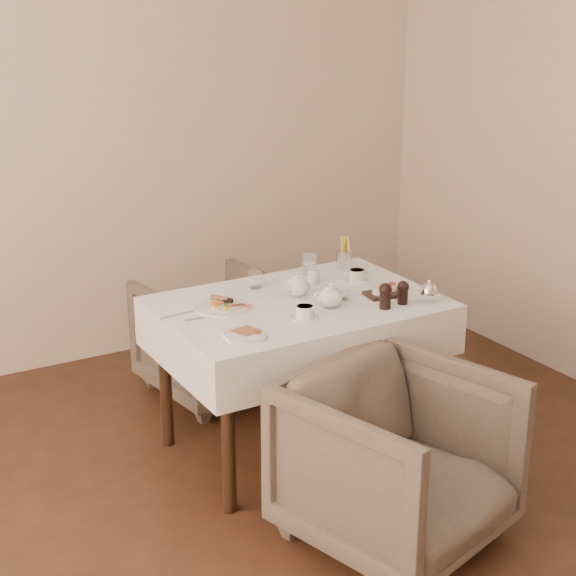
# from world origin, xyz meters

# --- Properties ---
(table) EXTENTS (1.28, 0.88, 0.75)m
(table) POSITION_xyz_m (0.47, 0.92, 0.64)
(table) COLOR black
(table) RESTS_ON ground
(armchair_near) EXTENTS (0.95, 0.96, 0.71)m
(armchair_near) POSITION_xyz_m (0.43, 0.07, 0.36)
(armchair_near) COLOR brown
(armchair_near) RESTS_ON ground
(armchair_far) EXTENTS (0.78, 0.80, 0.65)m
(armchair_far) POSITION_xyz_m (0.41, 1.70, 0.32)
(armchair_far) COLOR brown
(armchair_far) RESTS_ON ground
(breakfast_plate) EXTENTS (0.25, 0.25, 0.03)m
(breakfast_plate) POSITION_xyz_m (0.12, 1.02, 0.76)
(breakfast_plate) COLOR white
(breakfast_plate) RESTS_ON table
(side_plate) EXTENTS (0.19, 0.19, 0.02)m
(side_plate) POSITION_xyz_m (0.05, 0.65, 0.76)
(side_plate) COLOR white
(side_plate) RESTS_ON table
(teapot_centre) EXTENTS (0.19, 0.17, 0.12)m
(teapot_centre) POSITION_xyz_m (0.50, 0.98, 0.82)
(teapot_centre) COLOR white
(teapot_centre) RESTS_ON table
(teapot_front) EXTENTS (0.18, 0.16, 0.12)m
(teapot_front) POSITION_xyz_m (0.55, 0.77, 0.81)
(teapot_front) COLOR white
(teapot_front) RESTS_ON table
(creamer) EXTENTS (0.07, 0.07, 0.07)m
(creamer) POSITION_xyz_m (0.67, 1.11, 0.79)
(creamer) COLOR white
(creamer) RESTS_ON table
(teacup_near) EXTENTS (0.12, 0.12, 0.06)m
(teacup_near) POSITION_xyz_m (0.38, 0.71, 0.78)
(teacup_near) COLOR white
(teacup_near) RESTS_ON table
(teacup_far) EXTENTS (0.12, 0.12, 0.06)m
(teacup_far) POSITION_xyz_m (0.87, 1.03, 0.78)
(teacup_far) COLOR white
(teacup_far) RESTS_ON table
(glass_left) EXTENTS (0.08, 0.08, 0.09)m
(glass_left) POSITION_xyz_m (0.39, 1.19, 0.80)
(glass_left) COLOR silver
(glass_left) RESTS_ON table
(glass_mid) EXTENTS (0.07, 0.07, 0.09)m
(glass_mid) POSITION_xyz_m (0.66, 0.85, 0.80)
(glass_mid) COLOR silver
(glass_mid) RESTS_ON table
(glass_right) EXTENTS (0.08, 0.08, 0.10)m
(glass_right) POSITION_xyz_m (0.73, 1.25, 0.81)
(glass_right) COLOR silver
(glass_right) RESTS_ON table
(condiment_board) EXTENTS (0.20, 0.14, 0.05)m
(condiment_board) POSITION_xyz_m (0.86, 0.79, 0.77)
(condiment_board) COLOR black
(condiment_board) RESTS_ON table
(pepper_mill_left) EXTENTS (0.07, 0.07, 0.12)m
(pepper_mill_left) POSITION_xyz_m (0.76, 0.64, 0.82)
(pepper_mill_left) COLOR black
(pepper_mill_left) RESTS_ON table
(pepper_mill_right) EXTENTS (0.07, 0.07, 0.11)m
(pepper_mill_right) POSITION_xyz_m (0.87, 0.65, 0.81)
(pepper_mill_right) COLOR black
(pepper_mill_right) RESTS_ON table
(silver_pot) EXTENTS (0.12, 0.11, 0.11)m
(silver_pot) POSITION_xyz_m (0.99, 0.61, 0.81)
(silver_pot) COLOR white
(silver_pot) RESTS_ON table
(fries_cup) EXTENTS (0.08, 0.08, 0.17)m
(fries_cup) POSITION_xyz_m (0.94, 1.24, 0.83)
(fries_cup) COLOR silver
(fries_cup) RESTS_ON table
(cutlery_fork) EXTENTS (0.20, 0.04, 0.00)m
(cutlery_fork) POSITION_xyz_m (-0.07, 1.03, 0.76)
(cutlery_fork) COLOR silver
(cutlery_fork) RESTS_ON table
(cutlery_knife) EXTENTS (0.19, 0.03, 0.00)m
(cutlery_knife) POSITION_xyz_m (0.01, 0.94, 0.76)
(cutlery_knife) COLOR silver
(cutlery_knife) RESTS_ON table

